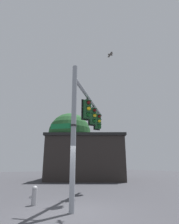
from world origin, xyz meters
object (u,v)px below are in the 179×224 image
traffic_light_nearest_pole (87,109)px  street_name_sign (67,126)px  traffic_light_mid_inner (93,116)px  bird_flying (110,55)px  traffic_light_mid_outer (98,121)px  fire_hydrant (34,195)px

traffic_light_nearest_pole → street_name_sign: (1.84, 1.40, -1.40)m
traffic_light_mid_inner → bird_flying: (0.65, 2.81, 2.72)m
traffic_light_mid_outer → fire_hydrant: (4.72, 1.81, -4.35)m
traffic_light_nearest_pole → bird_flying: bearing=105.4°
traffic_light_mid_outer → traffic_light_nearest_pole: bearing=45.5°
traffic_light_nearest_pole → traffic_light_mid_outer: size_ratio=1.00×
street_name_sign → fire_hydrant: bearing=-70.9°
bird_flying → fire_hydrant: bird_flying is taller
traffic_light_nearest_pole → street_name_sign: bearing=37.2°
traffic_light_mid_outer → bird_flying: size_ratio=2.79×
traffic_light_nearest_pole → traffic_light_mid_outer: bearing=-134.5°
traffic_light_mid_inner → fire_hydrant: traffic_light_mid_inner is taller
traffic_light_mid_outer → fire_hydrant: bearing=21.0°
traffic_light_mid_inner → traffic_light_mid_outer: size_ratio=1.00×
street_name_sign → traffic_light_mid_outer: bearing=-138.0°
traffic_light_mid_outer → bird_flying: bearing=65.8°
traffic_light_nearest_pole → traffic_light_mid_inner: 1.59m
traffic_light_nearest_pole → traffic_light_mid_inner: size_ratio=1.00×
bird_flying → street_name_sign: bearing=-6.8°
traffic_light_mid_inner → street_name_sign: 4.14m
traffic_light_mid_inner → bird_flying: bird_flying is taller
traffic_light_mid_outer → street_name_sign: bearing=42.0°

